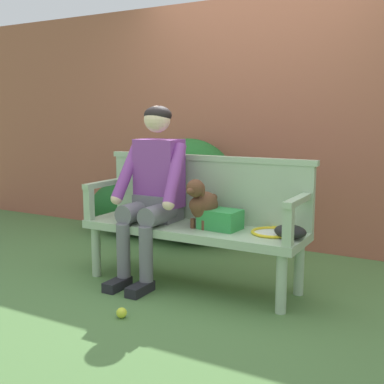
# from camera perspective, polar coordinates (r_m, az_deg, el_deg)

# --- Properties ---
(ground_plane) EXTENTS (40.00, 40.00, 0.00)m
(ground_plane) POSITION_cam_1_polar(r_m,az_deg,el_deg) (3.73, 0.00, -10.66)
(ground_plane) COLOR #4C753D
(brick_garden_fence) EXTENTS (8.00, 0.30, 2.34)m
(brick_garden_fence) POSITION_cam_1_polar(r_m,az_deg,el_deg) (4.85, 8.55, 7.85)
(brick_garden_fence) COLOR #9E5642
(brick_garden_fence) RESTS_ON ground
(hedge_bush_mid_right) EXTENTS (1.01, 0.81, 1.03)m
(hedge_bush_mid_right) POSITION_cam_1_polar(r_m,az_deg,el_deg) (4.83, -0.39, 0.15)
(hedge_bush_mid_right) COLOR #1E5B23
(hedge_bush_mid_right) RESTS_ON ground
(hedge_bush_mid_left) EXTENTS (1.04, 0.66, 0.58)m
(hedge_bush_mid_left) POSITION_cam_1_polar(r_m,az_deg,el_deg) (5.22, -6.69, -1.75)
(hedge_bush_mid_left) COLOR #194C1E
(hedge_bush_mid_left) RESTS_ON ground
(garden_bench) EXTENTS (1.67, 0.50, 0.45)m
(garden_bench) POSITION_cam_1_polar(r_m,az_deg,el_deg) (3.62, 0.00, -4.85)
(garden_bench) COLOR #9EB793
(garden_bench) RESTS_ON ground
(bench_backrest) EXTENTS (1.71, 0.06, 0.50)m
(bench_backrest) POSITION_cam_1_polar(r_m,az_deg,el_deg) (3.75, 1.62, 0.51)
(bench_backrest) COLOR #9EB793
(bench_backrest) RESTS_ON garden_bench
(bench_armrest_left_end) EXTENTS (0.06, 0.50, 0.28)m
(bench_armrest_left_end) POSITION_cam_1_polar(r_m,az_deg,el_deg) (3.94, -10.74, 0.00)
(bench_armrest_left_end) COLOR #9EB793
(bench_armrest_left_end) RESTS_ON garden_bench
(bench_armrest_right_end) EXTENTS (0.06, 0.50, 0.28)m
(bench_armrest_right_end) POSITION_cam_1_polar(r_m,az_deg,el_deg) (3.18, 11.80, -2.17)
(bench_armrest_right_end) COLOR #9EB793
(bench_armrest_right_end) RESTS_ON garden_bench
(person_seated) EXTENTS (0.56, 0.65, 1.32)m
(person_seated) POSITION_cam_1_polar(r_m,az_deg,el_deg) (3.72, -4.49, 0.70)
(person_seated) COLOR black
(person_seated) RESTS_ON ground
(dog_on_bench) EXTENTS (0.19, 0.36, 0.36)m
(dog_on_bench) POSITION_cam_1_polar(r_m,az_deg,el_deg) (3.51, 1.16, -1.28)
(dog_on_bench) COLOR brown
(dog_on_bench) RESTS_ON garden_bench
(tennis_racket) EXTENTS (0.34, 0.58, 0.03)m
(tennis_racket) POSITION_cam_1_polar(r_m,az_deg,el_deg) (3.44, 9.33, -4.53)
(tennis_racket) COLOR yellow
(tennis_racket) RESTS_ON garden_bench
(baseball_glove) EXTENTS (0.25, 0.20, 0.09)m
(baseball_glove) POSITION_cam_1_polar(r_m,az_deg,el_deg) (3.30, 11.30, -4.52)
(baseball_glove) COLOR black
(baseball_glove) RESTS_ON garden_bench
(sports_bag) EXTENTS (0.29, 0.22, 0.14)m
(sports_bag) POSITION_cam_1_polar(r_m,az_deg,el_deg) (3.50, 3.30, -3.17)
(sports_bag) COLOR #2D8E42
(sports_bag) RESTS_ON garden_bench
(tennis_ball) EXTENTS (0.07, 0.07, 0.07)m
(tennis_ball) POSITION_cam_1_polar(r_m,az_deg,el_deg) (3.18, -8.16, -13.68)
(tennis_ball) COLOR #CCDB33
(tennis_ball) RESTS_ON ground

